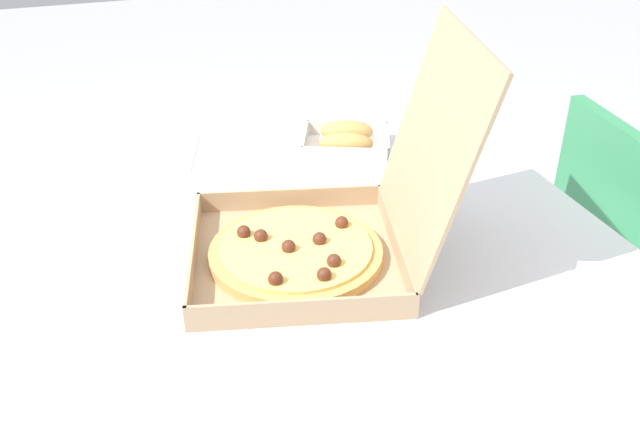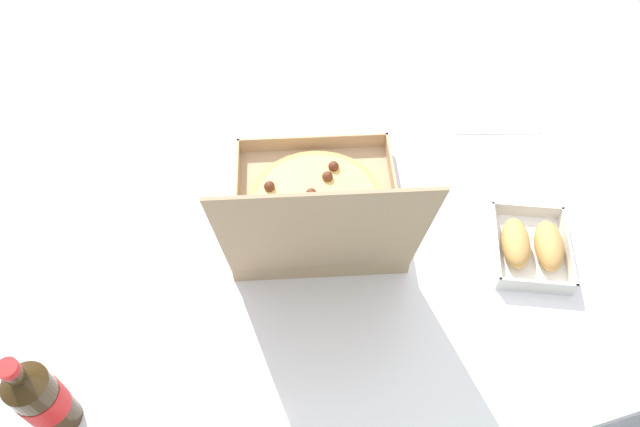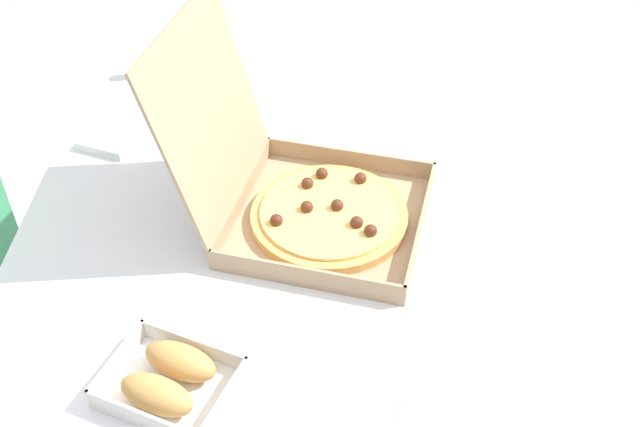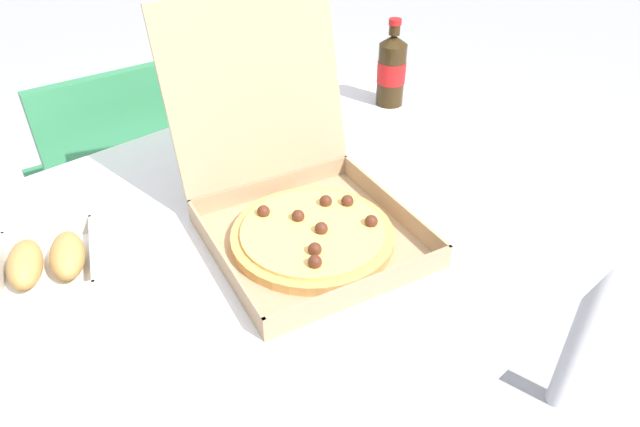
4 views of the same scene
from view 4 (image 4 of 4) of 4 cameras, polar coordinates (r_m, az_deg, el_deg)
dining_table at (r=1.10m, az=-6.20°, el=-4.35°), size 1.48×0.97×0.70m
chair at (r=1.73m, az=-20.21°, el=3.31°), size 0.44×0.44×0.83m
pizza_box_open at (r=1.02m, az=-1.85°, el=0.66°), size 0.44×0.51×0.38m
bread_side_box at (r=1.05m, az=-25.94°, el=-4.44°), size 0.21×0.23×0.06m
cola_bottle at (r=1.51m, az=7.27°, el=14.29°), size 0.07×0.07×0.22m
napkin_pile at (r=1.46m, az=-5.64°, el=10.05°), size 0.14×0.14×0.02m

